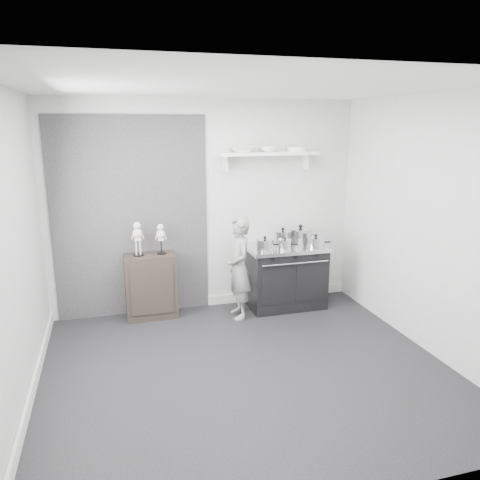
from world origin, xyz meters
The scene contains 16 objects.
ground centered at (0.00, 0.00, 0.00)m, with size 4.00×4.00×0.00m, color black.
room_shell centered at (-0.09, 0.15, 1.64)m, with size 4.02×3.62×2.71m.
wall_shelf centered at (0.80, 1.68, 2.01)m, with size 1.30×0.26×0.24m.
stove centered at (1.00, 1.48, 0.42)m, with size 1.04×0.65×0.83m.
side_cabinet centered at (-0.77, 1.61, 0.41)m, with size 0.63×0.37×0.81m, color black.
child centered at (0.30, 1.30, 0.65)m, with size 0.47×0.31×1.29m, color gray.
pot_front_left centered at (0.66, 1.36, 0.91)m, with size 0.32×0.23×0.18m.
pot_back_left centered at (0.99, 1.59, 0.93)m, with size 0.32×0.24×0.22m.
pot_back_right centered at (1.24, 1.59, 0.93)m, with size 0.39×0.30×0.25m.
pot_front_right centered at (1.32, 1.29, 0.91)m, with size 0.33×0.24×0.18m.
pot_front_center centered at (0.91, 1.30, 0.90)m, with size 0.26×0.17×0.16m.
skeleton_full centered at (-0.90, 1.61, 1.06)m, with size 0.14×0.09×0.49m, color beige, non-canonical shape.
skeleton_torso centered at (-0.62, 1.61, 1.03)m, with size 0.12×0.08×0.44m, color beige, non-canonical shape.
bowl_large centered at (0.45, 1.67, 2.08)m, with size 0.32×0.32×0.08m, color white.
bowl_small centered at (0.80, 1.67, 2.07)m, with size 0.22×0.22×0.07m, color white.
plate_stack centered at (1.18, 1.67, 2.07)m, with size 0.25×0.25×0.06m, color white.
Camera 1 is at (-1.22, -4.05, 2.38)m, focal length 35.00 mm.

